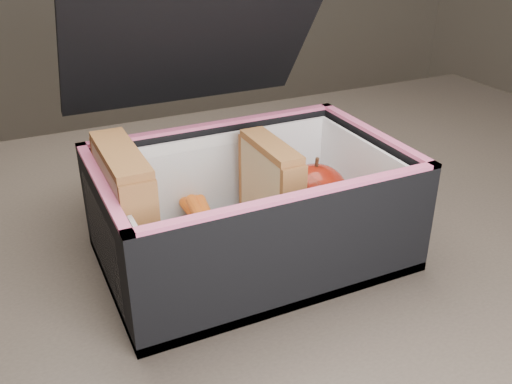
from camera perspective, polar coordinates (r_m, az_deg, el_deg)
kitchen_table at (r=0.67m, az=3.15°, el=-10.08°), size 1.20×0.80×0.75m
lunch_bag at (r=0.54m, az=-0.73°, el=-0.77°), size 0.28×0.29×0.25m
plastic_tub at (r=0.54m, az=-5.30°, el=-2.51°), size 0.19×0.14×0.08m
sandwich_left at (r=0.51m, az=-12.82°, el=-1.94°), size 0.03×0.11×0.12m
sandwich_right at (r=0.55m, az=1.45°, el=0.23°), size 0.02×0.09×0.10m
carrot_sticks at (r=0.55m, az=-5.01°, el=-3.90°), size 0.04×0.14×0.03m
paper_napkin at (r=0.59m, az=5.89°, el=-3.24°), size 0.08×0.08×0.01m
red_apple at (r=0.58m, az=5.94°, el=-0.21°), size 0.08×0.08×0.07m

